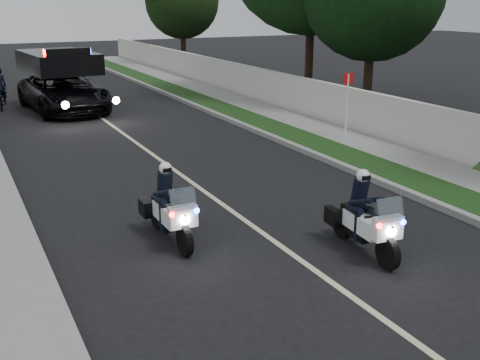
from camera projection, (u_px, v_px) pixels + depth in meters
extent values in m
plane|color=black|center=(401.00, 332.00, 8.06)|extent=(120.00, 120.00, 0.00)
cube|color=gray|center=(285.00, 143.00, 18.33)|extent=(0.20, 60.00, 0.15)
cube|color=#193814|center=(304.00, 140.00, 18.63)|extent=(1.20, 60.00, 0.16)
cube|color=gray|center=(338.00, 136.00, 19.18)|extent=(1.40, 60.00, 0.16)
cube|color=beige|center=(364.00, 113.00, 19.41)|extent=(0.22, 60.00, 1.50)
cube|color=gray|center=(6.00, 176.00, 14.84)|extent=(0.20, 60.00, 0.15)
cube|color=#BFB78C|center=(161.00, 160.00, 16.61)|extent=(0.12, 50.00, 0.01)
imported|color=black|center=(65.00, 111.00, 23.92)|extent=(3.13, 5.90, 2.76)
imported|color=black|center=(2.00, 109.00, 24.25)|extent=(0.68, 1.61, 0.82)
imported|color=black|center=(2.00, 109.00, 24.25)|extent=(0.59, 0.44, 1.53)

